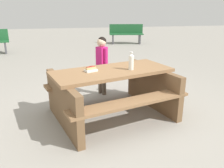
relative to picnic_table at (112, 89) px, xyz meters
name	(u,v)px	position (x,y,z in m)	size (l,w,h in m)	color
ground_plane	(112,115)	(0.00, 0.00, -0.44)	(30.00, 30.00, 0.00)	gray
picnic_table	(112,89)	(0.00, 0.00, 0.00)	(2.13, 1.87, 0.75)	olive
soda_bottle	(131,61)	(-0.29, 0.04, 0.43)	(0.08, 0.08, 0.27)	silver
hotdog_tray	(91,69)	(0.32, 0.03, 0.34)	(0.21, 0.17, 0.08)	white
child_in_coat	(102,58)	(0.02, -0.97, 0.27)	(0.23, 0.24, 1.12)	brown
park_bench_mid	(126,33)	(-1.96, -7.07, 0.00)	(1.54, 0.62, 0.85)	#1E592D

